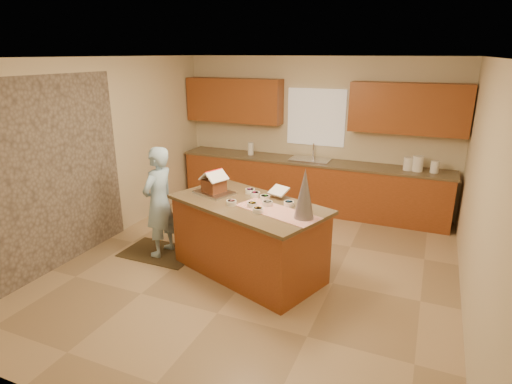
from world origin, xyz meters
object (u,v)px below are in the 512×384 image
boy (159,202)px  gingerbread_house (214,184)px  tinsel_tree (305,194)px  island_base (249,239)px

boy → gingerbread_house: (0.79, 0.15, 0.32)m
tinsel_tree → boy: bearing=173.9°
island_base → gingerbread_house: gingerbread_house is taller
tinsel_tree → gingerbread_house: size_ratio=1.54×
tinsel_tree → gingerbread_house: tinsel_tree is taller
boy → gingerbread_house: boy is taller
island_base → boy: bearing=-159.8°
tinsel_tree → gingerbread_house: bearing=164.3°
island_base → tinsel_tree: size_ratio=3.27×
tinsel_tree → boy: size_ratio=0.37×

